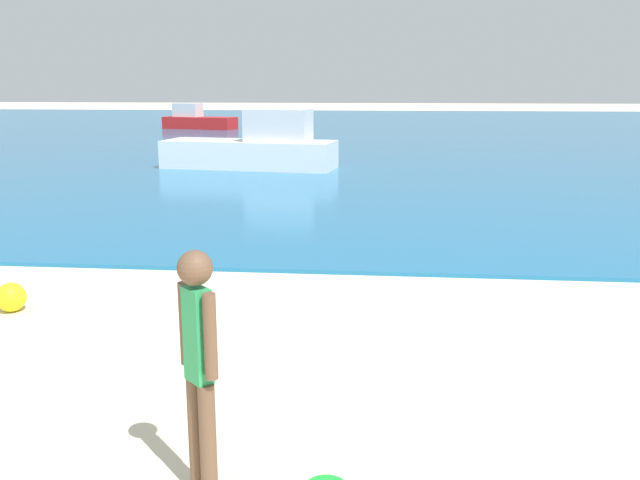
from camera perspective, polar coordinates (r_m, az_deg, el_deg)
The scene contains 5 objects.
water at distance 39.34m, azimuth 4.76°, elevation 9.12°, with size 160.00×60.00×0.06m, color #1E6B9E.
person_standing at distance 4.39m, azimuth -10.14°, elevation -10.00°, with size 0.30×0.29×1.66m.
boat_near at distance 21.51m, azimuth -5.43°, elevation 7.71°, with size 5.56×2.42×1.83m.
boat_far at distance 41.37m, azimuth -10.28°, elevation 9.89°, with size 4.56×2.47×1.48m.
beach_ball at distance 8.87m, azimuth -24.54°, elevation -4.40°, with size 0.35×0.35×0.35m, color yellow.
Camera 1 is at (0.54, 1.48, 2.64)m, focal length 38.08 mm.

